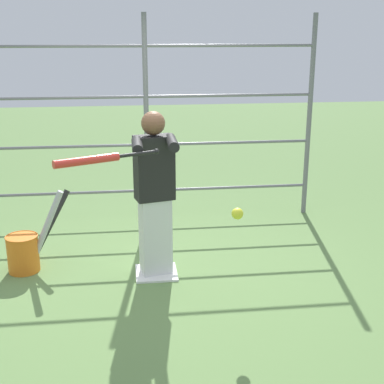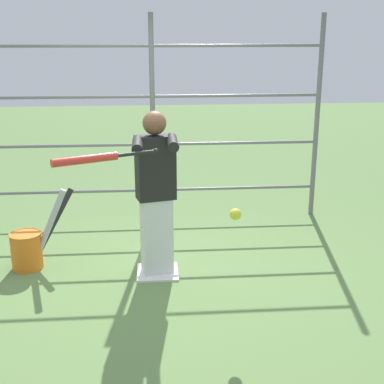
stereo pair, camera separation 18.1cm
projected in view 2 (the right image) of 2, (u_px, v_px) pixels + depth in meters
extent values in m
plane|color=#608447|center=(158.00, 273.00, 5.25)|extent=(24.00, 24.00, 0.00)
cube|color=white|center=(158.00, 272.00, 5.24)|extent=(0.40, 0.40, 0.02)
cylinder|color=slate|center=(317.00, 118.00, 6.57)|extent=(0.06, 0.06, 2.48)
cylinder|color=slate|center=(153.00, 121.00, 6.41)|extent=(0.06, 0.06, 2.48)
cylinder|color=slate|center=(154.00, 190.00, 6.66)|extent=(4.03, 0.04, 0.04)
cylinder|color=slate|center=(153.00, 144.00, 6.49)|extent=(4.03, 0.04, 0.04)
cylinder|color=slate|center=(152.00, 96.00, 6.32)|extent=(4.03, 0.04, 0.04)
cylinder|color=slate|center=(151.00, 46.00, 6.15)|extent=(4.03, 0.04, 0.04)
cube|color=silver|center=(157.00, 237.00, 5.13)|extent=(0.32, 0.24, 0.77)
cube|color=black|center=(155.00, 168.00, 4.93)|extent=(0.39, 0.28, 0.60)
sphere|color=brown|center=(154.00, 123.00, 4.81)|extent=(0.22, 0.22, 0.22)
cylinder|color=black|center=(173.00, 142.00, 4.70)|extent=(0.09, 0.43, 0.09)
cylinder|color=black|center=(137.00, 145.00, 4.60)|extent=(0.09, 0.43, 0.09)
sphere|color=black|center=(156.00, 151.00, 4.45)|extent=(0.05, 0.05, 0.05)
cylinder|color=black|center=(137.00, 153.00, 4.36)|extent=(0.33, 0.19, 0.03)
cylinder|color=red|center=(85.00, 159.00, 4.13)|extent=(0.50, 0.30, 0.07)
sphere|color=yellow|center=(235.00, 214.00, 4.31)|extent=(0.10, 0.10, 0.10)
cylinder|color=orange|center=(27.00, 251.00, 5.31)|extent=(0.30, 0.30, 0.36)
torus|color=orange|center=(25.00, 234.00, 5.25)|extent=(0.32, 0.32, 0.01)
cylinder|color=#B2B2B7|center=(49.00, 228.00, 5.26)|extent=(0.40, 0.07, 0.79)
cylinder|color=black|center=(53.00, 225.00, 5.43)|extent=(0.46, 0.35, 0.72)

